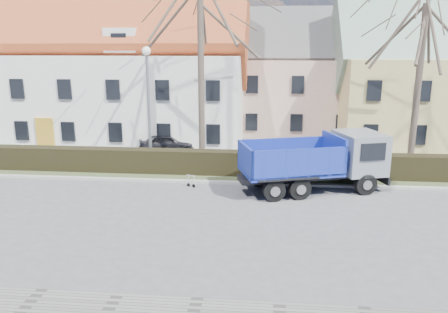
# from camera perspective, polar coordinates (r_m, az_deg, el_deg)

# --- Properties ---
(ground) EXTENTS (120.00, 120.00, 0.00)m
(ground) POSITION_cam_1_polar(r_m,az_deg,el_deg) (17.93, -0.46, -7.99)
(ground) COLOR #505053
(curb_far) EXTENTS (80.00, 0.30, 0.12)m
(curb_far) POSITION_cam_1_polar(r_m,az_deg,el_deg) (22.22, 0.78, -3.42)
(curb_far) COLOR #9A9790
(curb_far) RESTS_ON ground
(grass_strip) EXTENTS (80.00, 3.00, 0.10)m
(grass_strip) POSITION_cam_1_polar(r_m,az_deg,el_deg) (23.75, 1.11, -2.30)
(grass_strip) COLOR #3A4627
(grass_strip) RESTS_ON ground
(hedge) EXTENTS (60.00, 0.90, 1.30)m
(hedge) POSITION_cam_1_polar(r_m,az_deg,el_deg) (23.40, 1.07, -1.02)
(hedge) COLOR black
(hedge) RESTS_ON ground
(building_white) EXTENTS (26.80, 10.80, 9.50)m
(building_white) POSITION_cam_1_polar(r_m,az_deg,el_deg) (35.77, -19.11, 10.10)
(building_white) COLOR white
(building_white) RESTS_ON ground
(building_pink) EXTENTS (10.80, 8.80, 8.00)m
(building_pink) POSITION_cam_1_polar(r_m,az_deg,el_deg) (36.70, 9.19, 9.59)
(building_pink) COLOR #CEA492
(building_pink) RESTS_ON ground
(tree_1) EXTENTS (9.20, 9.20, 12.65)m
(tree_1) POSITION_cam_1_polar(r_m,az_deg,el_deg) (25.31, -3.05, 13.10)
(tree_1) COLOR #483C31
(tree_1) RESTS_ON ground
(tree_2) EXTENTS (8.00, 8.00, 11.00)m
(tree_2) POSITION_cam_1_polar(r_m,az_deg,el_deg) (26.38, 24.18, 10.17)
(tree_2) COLOR #483C31
(tree_2) RESTS_ON ground
(dump_truck) EXTENTS (7.62, 4.68, 2.86)m
(dump_truck) POSITION_cam_1_polar(r_m,az_deg,el_deg) (21.14, 10.97, -0.74)
(dump_truck) COLOR navy
(dump_truck) RESTS_ON ground
(streetlight) EXTENTS (0.54, 0.54, 6.88)m
(streetlight) POSITION_cam_1_polar(r_m,az_deg,el_deg) (24.62, -9.80, 6.16)
(streetlight) COLOR gray
(streetlight) RESTS_ON ground
(cart_frame) EXTENTS (0.86, 0.69, 0.68)m
(cart_frame) POSITION_cam_1_polar(r_m,az_deg,el_deg) (21.80, -4.80, -3.05)
(cart_frame) COLOR silver
(cart_frame) RESTS_ON ground
(parked_car_a) EXTENTS (3.88, 2.41, 1.23)m
(parked_car_a) POSITION_cam_1_polar(r_m,az_deg,el_deg) (29.03, -7.51, 1.76)
(parked_car_a) COLOR black
(parked_car_a) RESTS_ON ground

